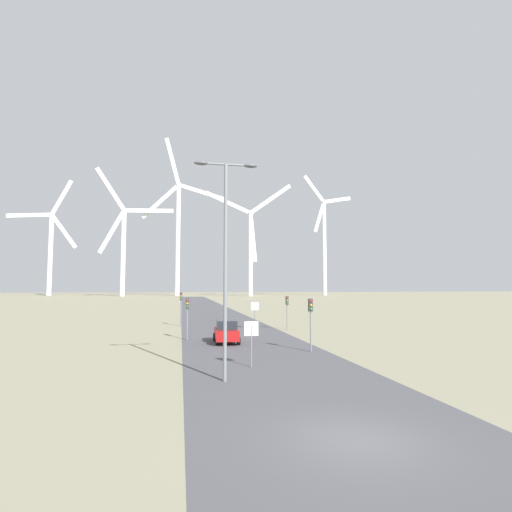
# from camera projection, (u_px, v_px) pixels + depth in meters

# --- Properties ---
(ground_plane) EXTENTS (600.00, 600.00, 0.00)m
(ground_plane) POSITION_uv_depth(u_px,v_px,m) (356.00, 440.00, 11.83)
(ground_plane) COLOR gray
(road_surface) EXTENTS (10.00, 240.00, 0.01)m
(road_surface) POSITION_uv_depth(u_px,v_px,m) (215.00, 317.00, 58.85)
(road_surface) COLOR #47474C
(road_surface) RESTS_ON ground
(streetlamp) EXTENTS (3.17, 0.32, 10.71)m
(streetlamp) POSITION_uv_depth(u_px,v_px,m) (226.00, 244.00, 19.58)
(streetlamp) COLOR slate
(streetlamp) RESTS_ON ground
(stop_sign_near) EXTENTS (0.81, 0.07, 2.56)m
(stop_sign_near) POSITION_uv_depth(u_px,v_px,m) (251.00, 335.00, 22.54)
(stop_sign_near) COLOR slate
(stop_sign_near) RESTS_ON ground
(stop_sign_far) EXTENTS (0.81, 0.07, 2.82)m
(stop_sign_far) POSITION_uv_depth(u_px,v_px,m) (255.00, 310.00, 42.54)
(stop_sign_far) COLOR slate
(stop_sign_far) RESTS_ON ground
(traffic_light_post_near_left) EXTENTS (0.28, 0.34, 3.53)m
(traffic_light_post_near_left) POSITION_uv_depth(u_px,v_px,m) (187.00, 309.00, 33.98)
(traffic_light_post_near_left) COLOR slate
(traffic_light_post_near_left) RESTS_ON ground
(traffic_light_post_near_right) EXTENTS (0.28, 0.33, 3.68)m
(traffic_light_post_near_right) POSITION_uv_depth(u_px,v_px,m) (311.00, 313.00, 27.87)
(traffic_light_post_near_right) COLOR slate
(traffic_light_post_near_right) RESTS_ON ground
(traffic_light_post_mid_left) EXTENTS (0.28, 0.33, 3.88)m
(traffic_light_post_mid_left) POSITION_uv_depth(u_px,v_px,m) (181.00, 301.00, 45.47)
(traffic_light_post_mid_left) COLOR slate
(traffic_light_post_mid_left) RESTS_ON ground
(traffic_light_post_mid_right) EXTENTS (0.28, 0.34, 3.51)m
(traffic_light_post_mid_right) POSITION_uv_depth(u_px,v_px,m) (287.00, 305.00, 41.91)
(traffic_light_post_mid_right) COLOR slate
(traffic_light_post_mid_right) RESTS_ON ground
(car_approaching) EXTENTS (1.99, 4.18, 1.83)m
(car_approaching) POSITION_uv_depth(u_px,v_px,m) (226.00, 331.00, 32.15)
(car_approaching) COLOR maroon
(car_approaching) RESTS_ON ground
(wind_turbine_far_left) EXTENTS (31.17, 5.36, 57.74)m
(wind_turbine_far_left) POSITION_uv_depth(u_px,v_px,m) (51.00, 244.00, 194.42)
(wind_turbine_far_left) COLOR silver
(wind_turbine_far_left) RESTS_ON ground
(wind_turbine_left) EXTENTS (35.49, 6.31, 59.47)m
(wind_turbine_left) POSITION_uv_depth(u_px,v_px,m) (123.00, 241.00, 185.18)
(wind_turbine_left) COLOR silver
(wind_turbine_left) RESTS_ON ground
(wind_turbine_center) EXTENTS (40.72, 2.60, 77.57)m
(wind_turbine_center) POSITION_uv_depth(u_px,v_px,m) (178.00, 227.00, 194.28)
(wind_turbine_center) COLOR silver
(wind_turbine_center) RESTS_ON ground
(wind_turbine_right) EXTENTS (40.71, 6.04, 53.48)m
(wind_turbine_right) POSITION_uv_depth(u_px,v_px,m) (251.00, 242.00, 188.17)
(wind_turbine_right) COLOR silver
(wind_turbine_right) RESTS_ON ground
(wind_turbine_far_right) EXTENTS (28.15, 6.22, 61.79)m
(wind_turbine_far_right) POSITION_uv_depth(u_px,v_px,m) (324.00, 239.00, 206.86)
(wind_turbine_far_right) COLOR silver
(wind_turbine_far_right) RESTS_ON ground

